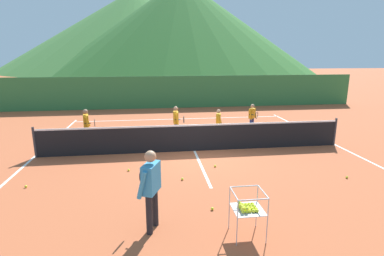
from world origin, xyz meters
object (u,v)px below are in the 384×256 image
Objects in this scene: instructor at (151,183)px; student_3 at (252,115)px; student_2 at (218,121)px; ball_cart at (247,208)px; student_0 at (87,124)px; tennis_ball_0 at (212,209)px; student_1 at (176,120)px; tennis_ball_8 at (182,179)px; tennis_net at (194,137)px; tennis_ball_7 at (129,170)px; tennis_ball_4 at (347,177)px; tennis_ball_2 at (215,166)px; tennis_ball_6 at (26,186)px.

instructor reaches higher than student_3.
ball_cart is at bearing -98.01° from student_2.
tennis_ball_0 is (3.74, -5.55, -0.79)m from student_0.
tennis_ball_8 is at bearing -92.40° from student_1.
student_1 is 1.09× the size of student_3.
tennis_net is 2.79m from tennis_ball_7.
student_0 is 1.53× the size of ball_cart.
student_3 is at bearing 25.51° from student_2.
student_3 is (6.87, 1.08, -0.07)m from student_0.
tennis_net is 4.93m from tennis_ball_4.
tennis_net is 2.01m from student_2.
tennis_ball_4 is (3.88, -3.00, -0.47)m from tennis_net.
student_3 is at bearing 100.05° from tennis_ball_4.
ball_cart is (-0.96, -6.85, -0.14)m from student_2.
tennis_ball_4 and tennis_ball_7 have the same top height.
tennis_ball_4 is (5.40, 1.81, -0.95)m from instructor.
instructor is 1.36× the size of student_2.
tennis_ball_7 is at bearing 150.34° from tennis_ball_8.
tennis_ball_2 is 1.00× the size of tennis_ball_7.
tennis_ball_2 is 3.72m from tennis_ball_4.
tennis_ball_8 is at bearing 108.94° from ball_cart.
student_1 is at bearing 43.54° from tennis_ball_6.
instructor is 3.80m from tennis_ball_2.
tennis_ball_0 is (-0.45, 1.04, -0.55)m from ball_cart.
instructor is 2.61m from tennis_ball_8.
student_0 is at bearing -175.72° from student_1.
ball_cart is at bearing -83.56° from student_1.
tennis_ball_2 and tennis_ball_4 have the same top height.
instructor is 1.19× the size of student_0.
tennis_ball_8 is (-0.69, -2.51, -0.47)m from tennis_net.
student_1 is 20.06× the size of tennis_ball_4.
tennis_ball_0 is 4.91m from tennis_ball_6.
student_2 is at bearing 43.39° from tennis_ball_7.
tennis_net is at bearing 74.64° from tennis_ball_8.
tennis_ball_6 is at bearing -147.74° from student_3.
tennis_ball_4 is at bearing 31.98° from ball_cart.
tennis_ball_4 is 4.60m from tennis_ball_8.
tennis_ball_4 is at bearing -79.95° from student_3.
tennis_ball_6 and tennis_ball_7 have the same top height.
tennis_net is at bearing 36.82° from tennis_ball_7.
student_3 reaches higher than tennis_ball_4.
student_0 is 3.43m from student_1.
ball_cart is 13.22× the size of tennis_ball_7.
tennis_ball_6 is (-5.99, -4.04, -0.69)m from student_2.
tennis_ball_8 is at bearing -142.28° from tennis_ball_2.
instructor is 24.01× the size of tennis_ball_4.
tennis_ball_8 is at bearing -114.96° from student_2.
student_0 is at bearing 111.54° from instructor.
student_1 is at bearing 96.44° from ball_cart.
tennis_ball_6 and tennis_ball_8 have the same top height.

